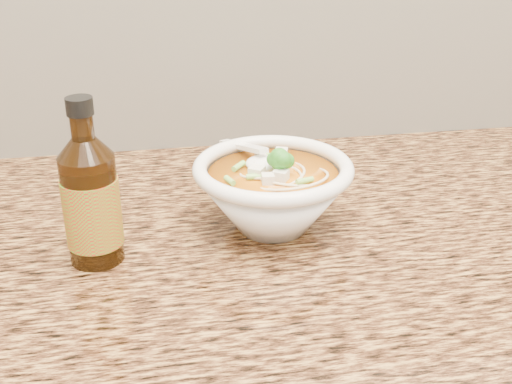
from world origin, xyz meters
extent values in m
cube|color=#A7793D|center=(0.00, 1.68, 0.88)|extent=(4.00, 0.68, 0.04)
cylinder|color=white|center=(-0.12, 1.70, 0.90)|extent=(0.08, 0.08, 0.01)
torus|color=white|center=(-0.12, 1.70, 0.98)|extent=(0.19, 0.19, 0.02)
torus|color=beige|center=(-0.12, 1.69, 0.97)|extent=(0.09, 0.09, 0.00)
torus|color=beige|center=(-0.11, 1.71, 0.97)|extent=(0.07, 0.07, 0.00)
torus|color=beige|center=(-0.11, 1.69, 0.97)|extent=(0.08, 0.08, 0.00)
torus|color=beige|center=(-0.12, 1.72, 0.97)|extent=(0.07, 0.07, 0.00)
torus|color=beige|center=(-0.13, 1.69, 0.96)|extent=(0.08, 0.08, 0.00)
torus|color=beige|center=(-0.10, 1.71, 0.96)|extent=(0.07, 0.07, 0.00)
torus|color=beige|center=(-0.10, 1.70, 0.96)|extent=(0.09, 0.09, 0.00)
torus|color=beige|center=(-0.13, 1.71, 0.96)|extent=(0.06, 0.06, 0.00)
torus|color=beige|center=(-0.10, 1.71, 0.96)|extent=(0.10, 0.10, 0.00)
torus|color=beige|center=(-0.11, 1.69, 0.96)|extent=(0.08, 0.08, 0.00)
cube|color=silver|center=(-0.17, 1.72, 0.97)|extent=(0.02, 0.02, 0.01)
cube|color=silver|center=(-0.11, 1.73, 0.97)|extent=(0.02, 0.02, 0.01)
cube|color=silver|center=(-0.12, 1.67, 0.97)|extent=(0.02, 0.02, 0.01)
cube|color=silver|center=(-0.12, 1.72, 0.97)|extent=(0.02, 0.02, 0.01)
cube|color=silver|center=(-0.16, 1.72, 0.97)|extent=(0.02, 0.02, 0.02)
cube|color=silver|center=(-0.13, 1.71, 0.97)|extent=(0.02, 0.02, 0.01)
ellipsoid|color=#196014|center=(-0.11, 1.69, 0.99)|extent=(0.03, 0.03, 0.03)
cylinder|color=#84CE4F|center=(-0.13, 1.72, 0.97)|extent=(0.02, 0.02, 0.01)
cylinder|color=#84CE4F|center=(-0.16, 1.69, 0.97)|extent=(0.01, 0.02, 0.01)
cylinder|color=#84CE4F|center=(-0.14, 1.68, 0.97)|extent=(0.02, 0.02, 0.01)
cylinder|color=#84CE4F|center=(-0.09, 1.69, 0.97)|extent=(0.01, 0.02, 0.01)
cylinder|color=#84CE4F|center=(-0.14, 1.66, 0.97)|extent=(0.02, 0.02, 0.01)
cylinder|color=#84CE4F|center=(-0.10, 1.68, 0.97)|extent=(0.02, 0.01, 0.01)
ellipsoid|color=white|center=(-0.12, 1.72, 0.97)|extent=(0.04, 0.04, 0.02)
cube|color=white|center=(-0.14, 1.77, 0.98)|extent=(0.05, 0.10, 0.03)
cylinder|color=#311A06|center=(-0.32, 1.66, 0.96)|extent=(0.07, 0.07, 0.12)
cylinder|color=#311A06|center=(-0.32, 1.66, 1.05)|extent=(0.03, 0.03, 0.03)
cylinder|color=black|center=(-0.32, 1.66, 1.07)|extent=(0.03, 0.03, 0.02)
cylinder|color=red|center=(-0.32, 1.66, 0.96)|extent=(0.08, 0.08, 0.07)
camera|label=1|loc=(-0.25, 1.04, 1.27)|focal=45.00mm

